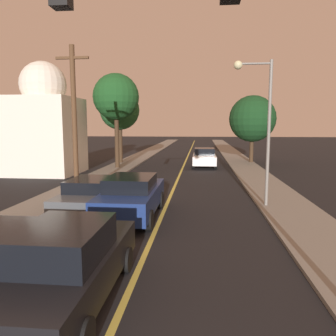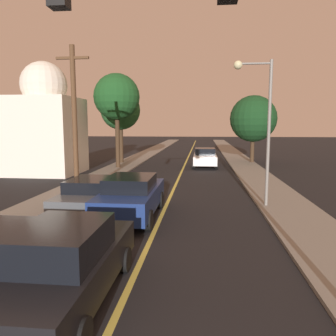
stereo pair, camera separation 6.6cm
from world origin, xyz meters
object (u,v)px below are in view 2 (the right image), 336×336
(car_near_lane_second, at_px, (132,196))
(car_far_oncoming, at_px, (205,157))
(tree_left_far, at_px, (117,97))
(tree_left_near, at_px, (120,110))
(car_near_lane_front, at_px, (65,264))
(domed_building_left, at_px, (46,125))
(car_outer_lane_second, at_px, (93,194))
(utility_pole_left, at_px, (75,119))
(traffic_signal_mast, at_px, (258,37))
(tree_right_near, at_px, (253,119))
(streetlamp_right, at_px, (260,112))

(car_near_lane_second, xyz_separation_m, car_far_oncoming, (2.92, 15.83, -0.03))
(tree_left_far, bearing_deg, tree_left_near, 99.76)
(car_near_lane_front, height_order, tree_left_near, tree_left_near)
(car_near_lane_front, height_order, domed_building_left, domed_building_left)
(car_near_lane_second, height_order, car_outer_lane_second, car_near_lane_second)
(car_near_lane_second, distance_m, utility_pole_left, 5.64)
(traffic_signal_mast, xyz_separation_m, tree_right_near, (3.80, 25.82, -0.81))
(traffic_signal_mast, relative_size, tree_right_near, 1.08)
(car_near_lane_second, xyz_separation_m, domed_building_left, (-8.71, 10.84, 2.74))
(streetlamp_right, bearing_deg, car_outer_lane_second, -168.19)
(streetlamp_right, height_order, tree_right_near, tree_right_near)
(car_near_lane_second, relative_size, tree_left_far, 0.66)
(utility_pole_left, bearing_deg, tree_left_far, 93.82)
(car_near_lane_second, height_order, tree_left_near, tree_left_near)
(utility_pole_left, bearing_deg, streetlamp_right, -7.78)
(car_near_lane_front, relative_size, tree_left_near, 0.72)
(car_far_oncoming, height_order, domed_building_left, domed_building_left)
(car_outer_lane_second, distance_m, traffic_signal_mast, 9.96)
(streetlamp_right, relative_size, tree_left_far, 0.81)
(streetlamp_right, bearing_deg, car_far_oncoming, 98.91)
(car_outer_lane_second, distance_m, tree_right_near, 20.91)
(traffic_signal_mast, height_order, domed_building_left, domed_building_left)
(car_outer_lane_second, bearing_deg, domed_building_left, 124.31)
(car_far_oncoming, xyz_separation_m, tree_left_near, (-7.73, 1.65, 4.07))
(tree_left_near, distance_m, tree_right_near, 12.29)
(tree_right_near, relative_size, domed_building_left, 0.77)
(tree_left_near, xyz_separation_m, tree_left_far, (0.61, -3.52, 0.88))
(tree_right_near, height_order, domed_building_left, domed_building_left)
(car_near_lane_front, distance_m, traffic_signal_mast, 5.47)
(tree_right_near, bearing_deg, utility_pole_left, -124.25)
(car_near_lane_second, distance_m, tree_left_far, 15.39)
(tree_left_far, bearing_deg, streetlamp_right, -52.00)
(car_outer_lane_second, bearing_deg, utility_pole_left, 123.51)
(car_outer_lane_second, xyz_separation_m, traffic_signal_mast, (5.31, -7.31, 4.20))
(streetlamp_right, relative_size, tree_right_near, 0.99)
(car_far_oncoming, bearing_deg, streetlamp_right, 98.91)
(streetlamp_right, bearing_deg, tree_left_far, 128.00)
(car_near_lane_front, relative_size, domed_building_left, 0.59)
(car_near_lane_second, height_order, tree_left_far, tree_left_far)
(tree_left_far, bearing_deg, utility_pole_left, -86.18)
(car_outer_lane_second, xyz_separation_m, tree_left_far, (-2.44, 13.30, 5.03))
(car_near_lane_second, xyz_separation_m, tree_left_far, (-4.20, 13.96, 4.93))
(utility_pole_left, bearing_deg, car_near_lane_second, -43.09)
(tree_left_far, xyz_separation_m, tree_right_near, (11.55, 5.21, -1.64))
(car_near_lane_second, xyz_separation_m, tree_right_near, (7.35, 19.17, 3.29))
(car_outer_lane_second, height_order, streetlamp_right, streetlamp_right)
(tree_left_near, bearing_deg, car_outer_lane_second, -79.75)
(tree_right_near, bearing_deg, domed_building_left, -152.60)
(car_outer_lane_second, relative_size, traffic_signal_mast, 0.72)
(utility_pole_left, bearing_deg, tree_left_near, 95.31)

